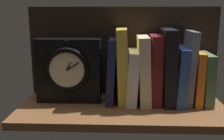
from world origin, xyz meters
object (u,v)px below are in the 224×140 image
Objects in this scene: book_blue_modern at (178,75)px; book_orange_pandolfini at (195,77)px; book_black_skeptic at (167,67)px; framed_clock at (68,71)px; book_yellow_seinlanguage at (121,66)px; book_gray_chess at (188,68)px; book_green_romantic at (204,78)px; book_white_catcher at (132,77)px; book_cream_twain at (143,70)px; book_navy_bierce at (111,71)px; book_maroon_dawkins at (155,69)px.

book_blue_modern is 1.08× the size of book_orange_pandolfini.
book_black_skeptic is 34.73cm from framed_clock.
book_black_skeptic is at bearing 1.59° from framed_clock.
book_yellow_seinlanguage is 1.03× the size of book_gray_chess.
book_gray_chess reaches higher than book_blue_modern.
book_green_romantic is at bearing 0.00° from book_black_skeptic.
book_white_catcher is 0.79× the size of book_cream_twain.
book_green_romantic is at bearing 0.00° from book_white_catcher.
framed_clock is at bearing -177.91° from book_cream_twain.
book_cream_twain reaches higher than book_navy_bierce.
book_orange_pandolfini is (18.25, 0.00, -2.58)cm from book_cream_twain.
book_navy_bierce is at bearing -180.00° from book_black_skeptic.
book_cream_twain is at bearing 180.00° from book_maroon_dawkins.
book_navy_bierce is at bearing 180.00° from book_white_catcher.
book_black_skeptic is at bearing 0.00° from book_white_catcher.
book_black_skeptic reaches higher than book_maroon_dawkins.
book_green_romantic is (3.11, 0.00, -0.30)cm from book_orange_pandolfini.
book_cream_twain is at bearing -180.00° from book_black_skeptic.
book_blue_modern reaches higher than book_green_romantic.
book_cream_twain is at bearing 2.09° from framed_clock.
book_maroon_dawkins is at bearing 180.00° from book_blue_modern.
book_blue_modern is at bearing 0.00° from book_navy_bierce.
book_navy_bierce is 0.96× the size of book_cream_twain.
book_maroon_dawkins is (4.04, 0.00, 0.20)cm from book_cream_twain.
framed_clock is (-26.37, -0.96, -0.28)cm from book_cream_twain.
book_yellow_seinlanguage is at bearing -180.00° from book_black_skeptic.
book_maroon_dawkins is at bearing -180.00° from book_green_romantic.
book_black_skeptic is 7.17cm from book_gray_chess.
book_white_catcher is 19.72cm from book_gray_chess.
book_yellow_seinlanguage reaches higher than book_cream_twain.
book_yellow_seinlanguage is 1.42× the size of book_orange_pandolfini.
book_black_skeptic is (16.15, 0.00, 0.01)cm from book_yellow_seinlanguage.
book_yellow_seinlanguage reaches higher than book_gray_chess.
book_cream_twain reaches higher than book_white_catcher.
book_gray_chess is at bearing 0.00° from book_yellow_seinlanguage.
book_blue_modern is 38.74cm from framed_clock.
book_orange_pandolfini is at bearing -180.00° from book_green_romantic.
book_blue_modern is 1.12× the size of book_green_romantic.
book_yellow_seinlanguage is at bearing 180.00° from book_blue_modern.
book_blue_modern is (23.61, 0.00, -1.35)cm from book_navy_bierce.
book_black_skeptic is 1.42× the size of book_orange_pandolfini.
book_orange_pandolfini is at bearing 0.00° from book_white_catcher.
book_white_catcher is at bearing 180.00° from book_orange_pandolfini.
book_maroon_dawkins is at bearing -180.00° from book_black_skeptic.
book_orange_pandolfini is at bearing 0.00° from book_blue_modern.
book_white_catcher reaches higher than book_orange_pandolfini.
book_orange_pandolfini is at bearing 0.00° from book_maroon_dawkins.
book_gray_chess is (23.31, 0.00, -0.33)cm from book_yellow_seinlanguage.
book_navy_bierce is 15.33cm from book_maroon_dawkins.
book_gray_chess is at bearing 1.31° from framed_clock.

